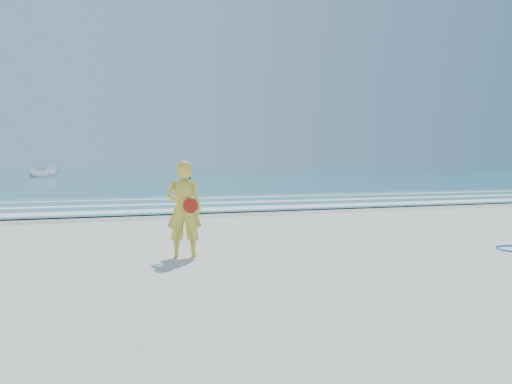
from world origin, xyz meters
name	(u,v)px	position (x,y,z in m)	size (l,w,h in m)	color
ground	(319,263)	(0.00, 0.00, 0.00)	(400.00, 400.00, 0.00)	silver
wet_sand	(195,214)	(0.00, 9.00, 0.00)	(400.00, 2.40, 0.00)	#B2A893
ocean	(92,173)	(0.00, 105.00, 0.02)	(400.00, 190.00, 0.04)	#19727F
shallow	(169,203)	(0.00, 14.00, 0.04)	(400.00, 10.00, 0.01)	#59B7AD
foam_near	(187,210)	(0.00, 10.30, 0.05)	(400.00, 1.40, 0.01)	white
foam_mid	(172,204)	(0.00, 13.20, 0.05)	(400.00, 0.90, 0.01)	white
foam_far	(159,199)	(0.00, 16.50, 0.05)	(400.00, 0.60, 0.01)	white
boat	(44,171)	(-7.64, 68.68, 0.89)	(1.65, 4.39, 1.70)	white
buoy	(190,177)	(10.21, 55.43, 0.25)	(0.42, 0.42, 0.42)	black
woman	(184,209)	(-2.01, 1.36, 0.86)	(0.72, 0.56, 1.73)	yellow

